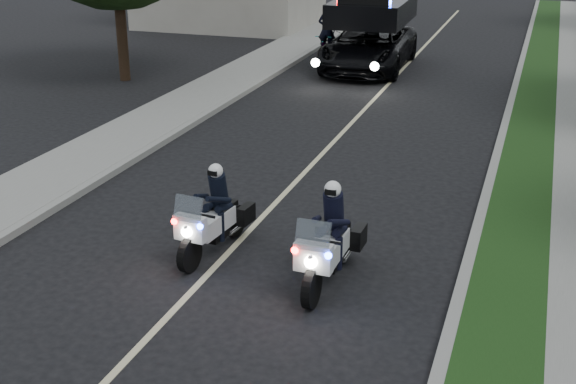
% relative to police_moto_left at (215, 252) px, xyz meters
% --- Properties ---
extents(ground, '(120.00, 120.00, 0.00)m').
position_rel_police_moto_left_xyz_m(ground, '(0.24, -2.15, 0.00)').
color(ground, black).
rests_on(ground, ground).
extents(curb_right, '(0.20, 60.00, 0.15)m').
position_rel_police_moto_left_xyz_m(curb_right, '(4.34, 7.85, 0.07)').
color(curb_right, gray).
rests_on(curb_right, ground).
extents(grass_verge, '(1.20, 60.00, 0.16)m').
position_rel_police_moto_left_xyz_m(grass_verge, '(5.04, 7.85, 0.08)').
color(grass_verge, '#193814').
rests_on(grass_verge, ground).
extents(curb_left, '(0.20, 60.00, 0.15)m').
position_rel_police_moto_left_xyz_m(curb_left, '(-3.86, 7.85, 0.07)').
color(curb_left, gray).
rests_on(curb_left, ground).
extents(sidewalk_left, '(2.00, 60.00, 0.16)m').
position_rel_police_moto_left_xyz_m(sidewalk_left, '(-4.96, 7.85, 0.08)').
color(sidewalk_left, gray).
rests_on(sidewalk_left, ground).
extents(lane_marking, '(0.12, 50.00, 0.01)m').
position_rel_police_moto_left_xyz_m(lane_marking, '(0.24, 7.85, 0.00)').
color(lane_marking, '#BFB78C').
rests_on(lane_marking, ground).
extents(police_moto_left, '(0.87, 1.98, 1.63)m').
position_rel_police_moto_left_xyz_m(police_moto_left, '(0.00, 0.00, 0.00)').
color(police_moto_left, silver).
rests_on(police_moto_left, ground).
extents(police_moto_right, '(0.76, 2.05, 1.73)m').
position_rel_police_moto_left_xyz_m(police_moto_right, '(2.23, -0.43, 0.00)').
color(police_moto_right, silver).
rests_on(police_moto_right, ground).
extents(police_suv, '(2.92, 6.08, 2.93)m').
position_rel_police_moto_left_xyz_m(police_suv, '(-0.98, 16.05, 0.00)').
color(police_suv, black).
rests_on(police_suv, ground).
extents(bicycle, '(0.65, 1.84, 0.96)m').
position_rel_police_moto_left_xyz_m(bicycle, '(-2.96, 17.36, 0.00)').
color(bicycle, black).
rests_on(bicycle, ground).
extents(cyclist, '(0.70, 0.49, 1.89)m').
position_rel_police_moto_left_xyz_m(cyclist, '(-2.96, 17.36, 0.00)').
color(cyclist, black).
rests_on(cyclist, ground).
extents(tree_left_near, '(7.07, 7.07, 11.05)m').
position_rel_police_moto_left_xyz_m(tree_left_near, '(-8.53, 11.55, 0.00)').
color(tree_left_near, '#1B3612').
rests_on(tree_left_near, ground).
extents(tree_left_far, '(6.48, 6.48, 8.89)m').
position_rel_police_moto_left_xyz_m(tree_left_far, '(-8.93, 27.10, 0.00)').
color(tree_left_far, black).
rests_on(tree_left_far, ground).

